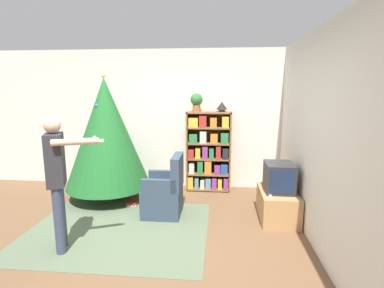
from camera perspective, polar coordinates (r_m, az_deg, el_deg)
name	(u,v)px	position (r m, az deg, el deg)	size (l,w,h in m)	color
ground_plane	(146,238)	(4.05, -8.69, -17.21)	(14.00, 14.00, 0.00)	brown
wall_back	(173,119)	(5.77, -3.73, 4.74)	(8.00, 0.10, 2.60)	silver
wall_right	(324,140)	(3.71, 23.87, 0.68)	(0.10, 8.00, 2.60)	silver
area_rug	(119,229)	(4.32, -13.77, -15.47)	(2.39, 2.00, 0.01)	#56664C
bookshelf	(209,153)	(5.55, 3.18, -1.71)	(0.81, 0.34, 1.47)	brown
tv_stand	(278,205)	(4.62, 15.98, -11.06)	(0.51, 0.82, 0.42)	tan
television	(279,177)	(4.48, 16.25, -6.10)	(0.39, 0.48, 0.41)	#28282D
game_remote	(270,196)	(4.28, 14.67, -9.50)	(0.04, 0.12, 0.02)	white
christmas_tree	(106,133)	(5.25, -15.99, 1.95)	(1.42, 1.42, 2.12)	#4C3323
armchair	(165,194)	(4.56, -5.15, -9.46)	(0.57, 0.56, 0.92)	#334256
standing_person	(57,174)	(3.73, -24.29, -5.18)	(0.72, 0.44, 1.57)	#38425B
potted_plant	(197,101)	(5.45, 0.87, 8.20)	(0.22, 0.22, 0.33)	#935B38
table_lamp	(222,106)	(5.43, 5.70, 7.21)	(0.20, 0.20, 0.18)	#473828
book_pile_near_tree	(131,204)	(5.08, -11.46, -11.10)	(0.18, 0.17, 0.05)	beige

